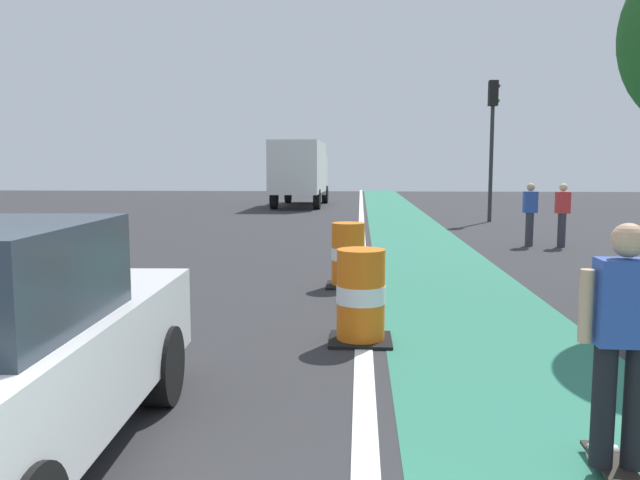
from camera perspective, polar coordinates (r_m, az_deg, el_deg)
name	(u,v)px	position (r m, az deg, el deg)	size (l,w,h in m)	color
bike_lane_strip	(431,260)	(14.13, 9.88, -1.77)	(2.50, 80.00, 0.01)	#2D755B
lane_divider_stripe	(362,259)	(14.05, 3.79, -1.73)	(0.20, 80.00, 0.01)	silver
skateboarder_on_lane	(623,343)	(4.59, 25.43, -8.33)	(0.57, 0.81, 1.69)	black
traffic_barrel_front	(361,297)	(7.45, 3.66, -5.09)	(0.73, 0.73, 1.09)	orange
traffic_barrel_mid	(348,256)	(10.84, 2.53, -1.40)	(0.73, 0.73, 1.09)	orange
delivery_truck_down_block	(301,170)	(32.56, -1.74, 6.28)	(2.48, 7.64, 3.23)	silver
traffic_light_corner	(492,125)	(24.26, 15.15, 9.85)	(0.41, 0.32, 5.10)	#2D2D2D
pedestrian_crossing	(562,213)	(17.19, 20.84, 2.26)	(0.34, 0.20, 1.61)	#33333D
pedestrian_waiting	(530,213)	(17.13, 18.25, 2.35)	(0.34, 0.20, 1.61)	#33333D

